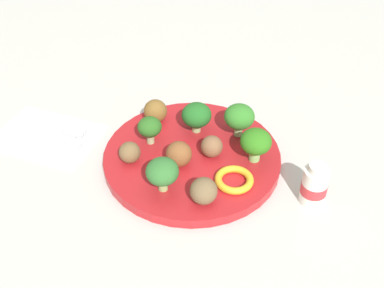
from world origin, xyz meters
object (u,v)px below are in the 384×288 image
at_px(plate, 192,157).
at_px(meatball_mid_right, 130,152).
at_px(fork, 57,128).
at_px(knife, 45,140).
at_px(broccoli_floret_front_right, 162,172).
at_px(napkin, 48,135).
at_px(yogurt_bottle, 314,185).
at_px(meatball_far_rim, 179,154).
at_px(meatball_front_right, 212,146).
at_px(pepper_ring_front_right, 234,180).
at_px(broccoli_floret_back_left, 197,115).
at_px(broccoli_floret_mid_left, 149,128).
at_px(broccoli_floret_far_rim, 239,117).
at_px(meatball_mid_left, 204,191).
at_px(meatball_back_right, 155,111).
at_px(broccoli_floret_center, 256,142).

distance_m(plate, meatball_mid_right, 0.10).
xyz_separation_m(fork, knife, (0.00, -0.04, -0.00)).
bearing_deg(broccoli_floret_front_right, knife, 171.96).
xyz_separation_m(napkin, yogurt_bottle, (0.44, 0.03, 0.03)).
distance_m(plate, broccoli_floret_front_right, 0.10).
bearing_deg(plate, meatball_far_rim, -106.69).
distance_m(meatball_front_right, meatball_mid_right, 0.13).
bearing_deg(pepper_ring_front_right, broccoli_floret_back_left, 136.95).
distance_m(plate, broccoli_floret_mid_left, 0.08).
relative_size(broccoli_floret_mid_left, knife, 0.32).
relative_size(meatball_front_right, meatball_far_rim, 0.86).
distance_m(broccoli_floret_far_rim, pepper_ring_front_right, 0.12).
bearing_deg(meatball_mid_right, meatball_mid_left, -14.36).
distance_m(pepper_ring_front_right, napkin, 0.33).
bearing_deg(broccoli_floret_mid_left, napkin, -168.69).
bearing_deg(meatball_mid_left, meatball_back_right, 135.52).
bearing_deg(meatball_mid_right, broccoli_floret_center, 23.87).
distance_m(meatball_mid_right, knife, 0.16).
bearing_deg(meatball_mid_right, pepper_ring_front_right, 6.01).
relative_size(broccoli_floret_center, fork, 0.46).
bearing_deg(meatball_mid_right, broccoli_floret_back_left, 59.19).
bearing_deg(broccoli_floret_front_right, napkin, 168.29).
height_order(broccoli_floret_mid_left, napkin, broccoli_floret_mid_left).
bearing_deg(broccoli_floret_back_left, yogurt_bottle, -17.79).
xyz_separation_m(broccoli_floret_far_rim, fork, (-0.30, -0.09, -0.05)).
bearing_deg(broccoli_floret_back_left, napkin, -157.96).
xyz_separation_m(broccoli_floret_far_rim, napkin, (-0.30, -0.11, -0.05)).
distance_m(meatball_back_right, napkin, 0.19).
relative_size(plate, meatball_back_right, 7.02).
relative_size(broccoli_floret_front_right, meatball_far_rim, 1.33).
height_order(broccoli_floret_back_left, broccoli_floret_center, broccoli_floret_center).
distance_m(plate, meatball_mid_left, 0.11).
bearing_deg(broccoli_floret_mid_left, fork, -174.36).
bearing_deg(meatball_back_right, broccoli_floret_far_rim, 7.04).
bearing_deg(meatball_back_right, napkin, -149.56).
xyz_separation_m(meatball_back_right, meatball_mid_left, (0.15, -0.14, -0.00)).
relative_size(meatball_far_rim, meatball_back_right, 1.01).
bearing_deg(broccoli_floret_back_left, meatball_far_rim, -85.21).
bearing_deg(meatball_mid_left, broccoli_floret_back_left, 116.20).
height_order(napkin, fork, fork).
bearing_deg(knife, broccoli_floret_center, 13.40).
distance_m(meatball_mid_right, meatball_mid_left, 0.14).
height_order(broccoli_floret_front_right, meatball_mid_right, broccoli_floret_front_right).
xyz_separation_m(meatball_far_rim, napkin, (-0.24, -0.01, -0.03)).
height_order(plate, meatball_mid_right, meatball_mid_right).
xyz_separation_m(meatball_mid_left, napkin, (-0.31, 0.05, -0.03)).
relative_size(broccoli_floret_back_left, knife, 0.36).
bearing_deg(meatball_mid_right, broccoli_floret_mid_left, 80.27).
relative_size(meatball_mid_right, napkin, 0.20).
height_order(meatball_mid_right, yogurt_bottle, yogurt_bottle).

